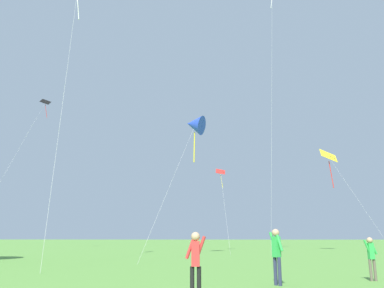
{
  "coord_description": "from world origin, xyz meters",
  "views": [
    {
      "loc": [
        1.79,
        -5.89,
        1.53
      ],
      "look_at": [
        0.12,
        33.3,
        10.99
      ],
      "focal_mm": 35.96,
      "sensor_mm": 36.0,
      "label": 1
    }
  ],
  "objects_px": {
    "kite_blue_delta": "(195,125)",
    "person_in_blue_jacket": "(371,254)",
    "kite_yellow_diamond": "(330,162)",
    "person_foreground_watcher": "(276,251)",
    "kite_purple_streamer": "(272,6)",
    "person_child_small": "(196,259)",
    "kite_black_large": "(42,110)",
    "kite_red_high": "(221,176)"
  },
  "relations": [
    {
      "from": "kite_blue_delta",
      "to": "person_in_blue_jacket",
      "type": "bearing_deg",
      "value": -70.61
    },
    {
      "from": "kite_black_large",
      "to": "person_in_blue_jacket",
      "type": "relative_size",
      "value": 13.34
    },
    {
      "from": "person_foreground_watcher",
      "to": "person_child_small",
      "type": "xyz_separation_m",
      "value": [
        -2.55,
        -3.2,
        -0.08
      ]
    },
    {
      "from": "person_child_small",
      "to": "kite_black_large",
      "type": "bearing_deg",
      "value": 119.79
    },
    {
      "from": "kite_black_large",
      "to": "person_child_small",
      "type": "distance_m",
      "value": 47.77
    },
    {
      "from": "kite_black_large",
      "to": "kite_yellow_diamond",
      "type": "bearing_deg",
      "value": -7.17
    },
    {
      "from": "kite_black_large",
      "to": "kite_yellow_diamond",
      "type": "relative_size",
      "value": 1.74
    },
    {
      "from": "kite_red_high",
      "to": "kite_yellow_diamond",
      "type": "xyz_separation_m",
      "value": [
        12.56,
        0.97,
        1.71
      ]
    },
    {
      "from": "kite_purple_streamer",
      "to": "person_child_small",
      "type": "height_order",
      "value": "kite_purple_streamer"
    },
    {
      "from": "kite_purple_streamer",
      "to": "kite_red_high",
      "type": "bearing_deg",
      "value": 144.96
    },
    {
      "from": "person_in_blue_jacket",
      "to": "person_child_small",
      "type": "height_order",
      "value": "person_child_small"
    },
    {
      "from": "kite_black_large",
      "to": "kite_purple_streamer",
      "type": "height_order",
      "value": "kite_purple_streamer"
    },
    {
      "from": "kite_red_high",
      "to": "kite_yellow_diamond",
      "type": "distance_m",
      "value": 12.72
    },
    {
      "from": "kite_blue_delta",
      "to": "kite_purple_streamer",
      "type": "relative_size",
      "value": 0.44
    },
    {
      "from": "kite_red_high",
      "to": "person_foreground_watcher",
      "type": "height_order",
      "value": "kite_red_high"
    },
    {
      "from": "kite_purple_streamer",
      "to": "person_in_blue_jacket",
      "type": "relative_size",
      "value": 19.59
    },
    {
      "from": "kite_yellow_diamond",
      "to": "person_foreground_watcher",
      "type": "bearing_deg",
      "value": -110.91
    },
    {
      "from": "kite_purple_streamer",
      "to": "kite_yellow_diamond",
      "type": "relative_size",
      "value": 2.56
    },
    {
      "from": "person_in_blue_jacket",
      "to": "person_child_small",
      "type": "relative_size",
      "value": 0.92
    },
    {
      "from": "kite_black_large",
      "to": "kite_yellow_diamond",
      "type": "distance_m",
      "value": 37.71
    },
    {
      "from": "kite_black_large",
      "to": "kite_red_high",
      "type": "relative_size",
      "value": 1.86
    },
    {
      "from": "person_in_blue_jacket",
      "to": "person_foreground_watcher",
      "type": "bearing_deg",
      "value": -158.52
    },
    {
      "from": "kite_black_large",
      "to": "kite_purple_streamer",
      "type": "relative_size",
      "value": 0.68
    },
    {
      "from": "kite_yellow_diamond",
      "to": "kite_black_large",
      "type": "bearing_deg",
      "value": 172.83
    },
    {
      "from": "kite_black_large",
      "to": "kite_purple_streamer",
      "type": "bearing_deg",
      "value": -18.04
    },
    {
      "from": "kite_purple_streamer",
      "to": "kite_yellow_diamond",
      "type": "height_order",
      "value": "kite_purple_streamer"
    },
    {
      "from": "kite_yellow_diamond",
      "to": "person_foreground_watcher",
      "type": "distance_m",
      "value": 34.21
    },
    {
      "from": "person_foreground_watcher",
      "to": "person_in_blue_jacket",
      "type": "height_order",
      "value": "person_foreground_watcher"
    },
    {
      "from": "kite_black_large",
      "to": "kite_purple_streamer",
      "type": "xyz_separation_m",
      "value": [
        29.87,
        -9.73,
        8.68
      ]
    },
    {
      "from": "person_in_blue_jacket",
      "to": "person_child_small",
      "type": "xyz_separation_m",
      "value": [
        -6.15,
        -4.62,
        0.08
      ]
    },
    {
      "from": "kite_red_high",
      "to": "kite_yellow_diamond",
      "type": "bearing_deg",
      "value": 4.43
    },
    {
      "from": "kite_purple_streamer",
      "to": "person_foreground_watcher",
      "type": "relative_size",
      "value": 16.6
    },
    {
      "from": "kite_blue_delta",
      "to": "person_child_small",
      "type": "height_order",
      "value": "kite_blue_delta"
    },
    {
      "from": "person_foreground_watcher",
      "to": "person_in_blue_jacket",
      "type": "distance_m",
      "value": 3.87
    },
    {
      "from": "kite_red_high",
      "to": "person_in_blue_jacket",
      "type": "height_order",
      "value": "kite_red_high"
    },
    {
      "from": "kite_red_high",
      "to": "kite_yellow_diamond",
      "type": "relative_size",
      "value": 0.94
    },
    {
      "from": "kite_black_large",
      "to": "kite_yellow_diamond",
      "type": "height_order",
      "value": "kite_black_large"
    },
    {
      "from": "kite_black_large",
      "to": "person_in_blue_jacket",
      "type": "xyz_separation_m",
      "value": [
        28.29,
        -34.06,
        -17.28
      ]
    },
    {
      "from": "kite_black_large",
      "to": "kite_yellow_diamond",
      "type": "xyz_separation_m",
      "value": [
        36.49,
        -4.59,
        -8.35
      ]
    },
    {
      "from": "kite_blue_delta",
      "to": "kite_yellow_diamond",
      "type": "relative_size",
      "value": 1.12
    },
    {
      "from": "kite_blue_delta",
      "to": "person_in_blue_jacket",
      "type": "height_order",
      "value": "kite_blue_delta"
    },
    {
      "from": "kite_red_high",
      "to": "kite_yellow_diamond",
      "type": "height_order",
      "value": "kite_yellow_diamond"
    }
  ]
}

